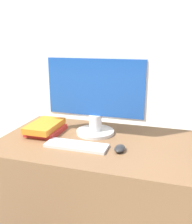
{
  "coord_description": "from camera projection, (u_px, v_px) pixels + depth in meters",
  "views": [
    {
      "loc": [
        0.33,
        -0.93,
        1.3
      ],
      "look_at": [
        -0.05,
        0.31,
        0.92
      ],
      "focal_mm": 40.0,
      "sensor_mm": 36.0,
      "label": 1
    }
  ],
  "objects": [
    {
      "name": "monitor",
      "position": [
        95.0,
        95.0,
        1.48
      ],
      "size": [
        0.61,
        0.23,
        0.47
      ],
      "color": "silver",
      "rests_on": "desk"
    },
    {
      "name": "mouse",
      "position": [
        120.0,
        148.0,
        1.3
      ],
      "size": [
        0.05,
        0.09,
        0.03
      ],
      "color": "#262626",
      "rests_on": "desk"
    },
    {
      "name": "keyboard",
      "position": [
        76.0,
        146.0,
        1.35
      ],
      "size": [
        0.34,
        0.11,
        0.02
      ],
      "color": "silver",
      "rests_on": "desk"
    },
    {
      "name": "desk",
      "position": [
        105.0,
        198.0,
        1.52
      ],
      "size": [
        1.23,
        0.68,
        0.74
      ],
      "color": "brown",
      "rests_on": "ground_plane"
    },
    {
      "name": "wall_back",
      "position": [
        162.0,
        36.0,
        6.5
      ],
      "size": [
        12.0,
        0.06,
        2.8
      ],
      "color": "white",
      "rests_on": "ground_plane"
    },
    {
      "name": "book_stack",
      "position": [
        45.0,
        128.0,
        1.55
      ],
      "size": [
        0.19,
        0.27,
        0.07
      ],
      "color": "#B72D28",
      "rests_on": "desk"
    }
  ]
}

